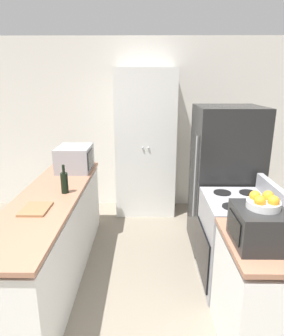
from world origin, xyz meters
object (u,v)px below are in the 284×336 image
at_px(stove, 236,242).
at_px(fruit_bowl, 264,202).
at_px(toaster_oven, 259,227).
at_px(refrigerator, 224,179).
at_px(microwave, 75,158).
at_px(wine_bottle, 64,182).
at_px(pantry_cabinet, 146,144).

bearing_deg(stove, fruit_bowl, -97.96).
bearing_deg(toaster_oven, fruit_bowl, 44.12).
bearing_deg(refrigerator, toaster_oven, -96.28).
bearing_deg(refrigerator, microwave, 173.70).
height_order(refrigerator, toaster_oven, refrigerator).
bearing_deg(wine_bottle, refrigerator, 18.89).
height_order(pantry_cabinet, toaster_oven, pantry_cabinet).
height_order(microwave, fruit_bowl, fruit_bowl).
xyz_separation_m(refrigerator, microwave, (-1.81, 0.20, 0.20)).
distance_m(refrigerator, fruit_bowl, 1.57).
bearing_deg(microwave, wine_bottle, -84.57).
bearing_deg(fruit_bowl, stove, 82.04).
height_order(stove, refrigerator, refrigerator).
bearing_deg(fruit_bowl, wine_bottle, 149.55).
height_order(pantry_cabinet, stove, pantry_cabinet).
xyz_separation_m(refrigerator, fruit_bowl, (-0.15, -1.53, 0.35)).
relative_size(refrigerator, wine_bottle, 5.90).
relative_size(toaster_oven, fruit_bowl, 1.72).
bearing_deg(pantry_cabinet, refrigerator, -46.55).
bearing_deg(toaster_oven, refrigerator, 83.72).
xyz_separation_m(stove, toaster_oven, (-0.13, -0.79, 0.57)).
distance_m(wine_bottle, fruit_bowl, 1.85).
height_order(refrigerator, fruit_bowl, refrigerator).
distance_m(pantry_cabinet, toaster_oven, 2.65).
height_order(pantry_cabinet, microwave, pantry_cabinet).
distance_m(stove, wine_bottle, 1.79).
xyz_separation_m(pantry_cabinet, refrigerator, (0.93, -0.99, -0.22)).
relative_size(refrigerator, fruit_bowl, 7.75).
bearing_deg(wine_bottle, pantry_cabinet, 63.07).
height_order(wine_bottle, toaster_oven, wine_bottle).
bearing_deg(pantry_cabinet, fruit_bowl, -72.67).
relative_size(stove, wine_bottle, 3.67).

